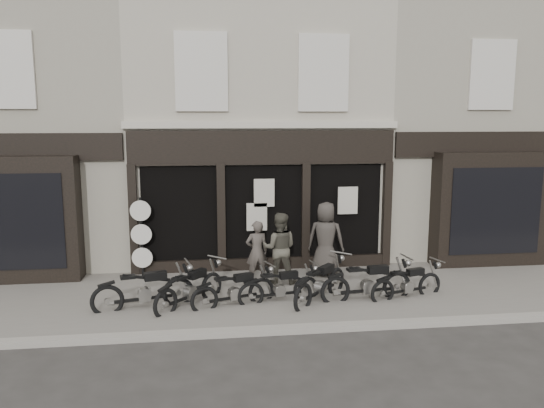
{
  "coord_description": "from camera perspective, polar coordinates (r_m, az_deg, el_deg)",
  "views": [
    {
      "loc": [
        -1.56,
        -11.13,
        4.22
      ],
      "look_at": [
        0.06,
        1.6,
        2.14
      ],
      "focal_mm": 35.0,
      "sensor_mm": 36.0,
      "label": 1
    }
  ],
  "objects": [
    {
      "name": "neighbour_left",
      "position": [
        17.69,
        -23.19,
        7.89
      ],
      "size": [
        5.6,
        6.73,
        8.34
      ],
      "color": "gray",
      "rests_on": "ground"
    },
    {
      "name": "motorcycle_5",
      "position": [
        12.49,
        10.26,
        -8.65
      ],
      "size": [
        2.22,
        0.61,
        1.07
      ],
      "rotation": [
        0.0,
        0.0,
        0.12
      ],
      "color": "black",
      "rests_on": "ground"
    },
    {
      "name": "motorcycle_0",
      "position": [
        12.09,
        -13.52,
        -9.33
      ],
      "size": [
        2.21,
        0.85,
        1.07
      ],
      "rotation": [
        0.0,
        0.0,
        0.24
      ],
      "color": "black",
      "rests_on": "ground"
    },
    {
      "name": "man_centre",
      "position": [
        13.27,
        0.81,
        -4.77
      ],
      "size": [
        0.99,
        0.84,
        1.79
      ],
      "primitive_type": "imported",
      "rotation": [
        0.0,
        0.0,
        2.94
      ],
      "color": "#48443A",
      "rests_on": "pavement"
    },
    {
      "name": "man_left",
      "position": [
        13.39,
        -1.64,
        -5.12
      ],
      "size": [
        0.62,
        0.45,
        1.57
      ],
      "primitive_type": "imported",
      "rotation": [
        0.0,
        0.0,
        3.28
      ],
      "color": "#47403A",
      "rests_on": "pavement"
    },
    {
      "name": "motorcycle_6",
      "position": [
        12.82,
        14.36,
        -8.56
      ],
      "size": [
        1.89,
        0.81,
        0.93
      ],
      "rotation": [
        0.0,
        0.0,
        0.28
      ],
      "color": "black",
      "rests_on": "ground"
    },
    {
      "name": "man_right",
      "position": [
        13.98,
        5.79,
        -3.74
      ],
      "size": [
        1.11,
        0.92,
        1.96
      ],
      "primitive_type": "imported",
      "rotation": [
        0.0,
        0.0,
        2.78
      ],
      "color": "#37322E",
      "rests_on": "pavement"
    },
    {
      "name": "central_building",
      "position": [
        17.15,
        -2.05,
        8.74
      ],
      "size": [
        7.3,
        6.22,
        8.34
      ],
      "color": "#A1998A",
      "rests_on": "ground"
    },
    {
      "name": "neighbour_right",
      "position": [
        18.77,
        17.87,
        8.22
      ],
      "size": [
        5.6,
        6.73,
        8.34
      ],
      "color": "gray",
      "rests_on": "ground"
    },
    {
      "name": "motorcycle_3",
      "position": [
        12.2,
        0.85,
        -9.19
      ],
      "size": [
        1.93,
        0.68,
        0.93
      ],
      "rotation": [
        0.0,
        0.0,
        0.21
      ],
      "color": "black",
      "rests_on": "ground"
    },
    {
      "name": "motorcycle_2",
      "position": [
        11.97,
        -4.04,
        -9.52
      ],
      "size": [
        1.93,
        0.93,
        0.96
      ],
      "rotation": [
        0.0,
        0.0,
        0.34
      ],
      "color": "black",
      "rests_on": "ground"
    },
    {
      "name": "ground_plane",
      "position": [
        12.0,
        0.69,
        -11.37
      ],
      "size": [
        90.0,
        90.0,
        0.0
      ],
      "primitive_type": "plane",
      "color": "#2D2B28",
      "rests_on": "ground"
    },
    {
      "name": "pavement",
      "position": [
        12.82,
        0.13,
        -9.72
      ],
      "size": [
        30.0,
        4.2,
        0.12
      ],
      "primitive_type": "cube",
      "color": "#6A645D",
      "rests_on": "ground_plane"
    },
    {
      "name": "kerb",
      "position": [
        10.83,
        1.63,
        -13.35
      ],
      "size": [
        30.0,
        0.25,
        0.13
      ],
      "primitive_type": "cube",
      "color": "gray",
      "rests_on": "ground_plane"
    },
    {
      "name": "motorcycle_1",
      "position": [
        12.11,
        -8.77,
        -9.28
      ],
      "size": [
        1.62,
        1.71,
        1.01
      ],
      "rotation": [
        0.0,
        0.0,
        0.82
      ],
      "color": "black",
      "rests_on": "ground"
    },
    {
      "name": "motorcycle_4",
      "position": [
        12.34,
        5.28,
        -8.82
      ],
      "size": [
        1.65,
        1.74,
        1.03
      ],
      "rotation": [
        0.0,
        0.0,
        0.82
      ],
      "color": "black",
      "rests_on": "ground"
    },
    {
      "name": "advert_sign_post",
      "position": [
        14.22,
        -13.84,
        -3.85
      ],
      "size": [
        0.54,
        0.35,
        2.21
      ],
      "rotation": [
        0.0,
        0.0,
        -0.04
      ],
      "color": "black",
      "rests_on": "ground"
    }
  ]
}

